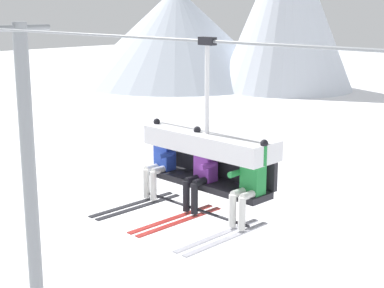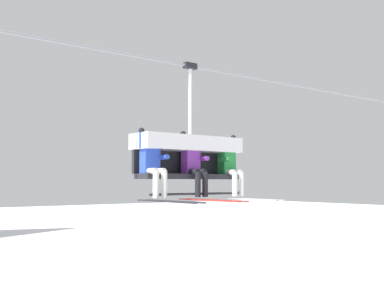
{
  "view_description": "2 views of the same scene",
  "coord_description": "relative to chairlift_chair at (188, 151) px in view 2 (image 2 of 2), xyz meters",
  "views": [
    {
      "loc": [
        5.0,
        -7.24,
        8.29
      ],
      "look_at": [
        -1.19,
        -0.99,
        6.22
      ],
      "focal_mm": 55.0,
      "sensor_mm": 36.0,
      "label": 1
    },
    {
      "loc": [
        -6.76,
        -8.33,
        5.47
      ],
      "look_at": [
        -1.08,
        -0.89,
        6.22
      ],
      "focal_mm": 45.0,
      "sensor_mm": 36.0,
      "label": 2
    }
  ],
  "objects": [
    {
      "name": "lift_cable",
      "position": [
        1.74,
        -0.07,
        1.69
      ],
      "size": [
        19.33,
        0.05,
        0.05
      ],
      "color": "gray"
    },
    {
      "name": "chairlift_chair",
      "position": [
        0.0,
        0.0,
        0.0
      ],
      "size": [
        2.31,
        0.74,
        2.62
      ],
      "color": "#232328"
    },
    {
      "name": "skier_blue",
      "position": [
        -0.95,
        -0.21,
        -0.28
      ],
      "size": [
        0.48,
        1.7,
        1.34
      ],
      "color": "#2847B7"
    },
    {
      "name": "skier_purple",
      "position": [
        -0.0,
        -0.21,
        -0.28
      ],
      "size": [
        0.48,
        1.7,
        1.34
      ],
      "color": "purple"
    },
    {
      "name": "skier_green",
      "position": [
        0.95,
        -0.21,
        -0.28
      ],
      "size": [
        0.48,
        1.7,
        1.34
      ],
      "color": "#23843D"
    }
  ]
}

